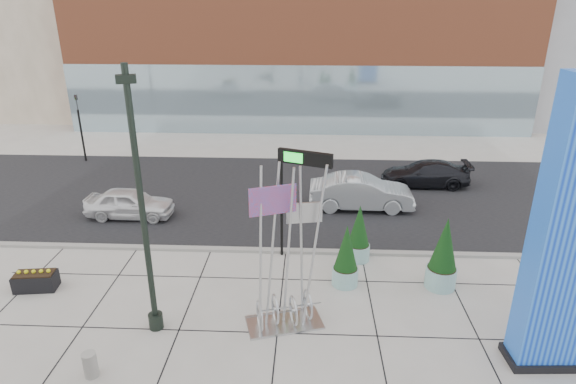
{
  "coord_description": "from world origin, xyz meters",
  "views": [
    {
      "loc": [
        1.87,
        -12.83,
        9.37
      ],
      "look_at": [
        1.19,
        2.0,
        3.39
      ],
      "focal_mm": 30.0,
      "sensor_mm": 36.0,
      "label": 1
    }
  ],
  "objects_px": {
    "lamp_post": "(145,233)",
    "car_white_west": "(130,203)",
    "car_silver_mid": "(361,193)",
    "public_art_sculpture": "(285,286)",
    "concrete_bollard": "(90,365)",
    "overhead_street_sign": "(302,165)"
  },
  "relations": [
    {
      "from": "lamp_post",
      "to": "overhead_street_sign",
      "type": "bearing_deg",
      "value": 47.44
    },
    {
      "from": "car_silver_mid",
      "to": "overhead_street_sign",
      "type": "bearing_deg",
      "value": 150.19
    },
    {
      "from": "lamp_post",
      "to": "overhead_street_sign",
      "type": "height_order",
      "value": "lamp_post"
    },
    {
      "from": "concrete_bollard",
      "to": "public_art_sculpture",
      "type": "bearing_deg",
      "value": 26.08
    },
    {
      "from": "public_art_sculpture",
      "to": "car_white_west",
      "type": "distance_m",
      "value": 10.64
    },
    {
      "from": "lamp_post",
      "to": "concrete_bollard",
      "type": "xyz_separation_m",
      "value": [
        -1.12,
        -2.08,
        -2.88
      ]
    },
    {
      "from": "overhead_street_sign",
      "to": "car_white_west",
      "type": "xyz_separation_m",
      "value": [
        -7.9,
        3.2,
        -3.07
      ]
    },
    {
      "from": "public_art_sculpture",
      "to": "car_white_west",
      "type": "height_order",
      "value": "public_art_sculpture"
    },
    {
      "from": "public_art_sculpture",
      "to": "car_white_west",
      "type": "bearing_deg",
      "value": 118.7
    },
    {
      "from": "lamp_post",
      "to": "overhead_street_sign",
      "type": "relative_size",
      "value": 1.81
    },
    {
      "from": "overhead_street_sign",
      "to": "car_white_west",
      "type": "relative_size",
      "value": 1.1
    },
    {
      "from": "lamp_post",
      "to": "car_silver_mid",
      "type": "distance_m",
      "value": 12.02
    },
    {
      "from": "lamp_post",
      "to": "public_art_sculpture",
      "type": "bearing_deg",
      "value": 5.6
    },
    {
      "from": "overhead_street_sign",
      "to": "car_white_west",
      "type": "bearing_deg",
      "value": 178.69
    },
    {
      "from": "concrete_bollard",
      "to": "overhead_street_sign",
      "type": "distance_m",
      "value": 9.33
    },
    {
      "from": "car_silver_mid",
      "to": "lamp_post",
      "type": "bearing_deg",
      "value": 143.68
    },
    {
      "from": "overhead_street_sign",
      "to": "car_silver_mid",
      "type": "height_order",
      "value": "overhead_street_sign"
    },
    {
      "from": "overhead_street_sign",
      "to": "concrete_bollard",
      "type": "bearing_deg",
      "value": -107.96
    },
    {
      "from": "car_white_west",
      "to": "concrete_bollard",
      "type": "bearing_deg",
      "value": -165.2
    },
    {
      "from": "overhead_street_sign",
      "to": "car_silver_mid",
      "type": "distance_m",
      "value": 6.2
    },
    {
      "from": "lamp_post",
      "to": "car_white_west",
      "type": "relative_size",
      "value": 1.99
    },
    {
      "from": "lamp_post",
      "to": "overhead_street_sign",
      "type": "distance_m",
      "value": 6.4
    }
  ]
}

